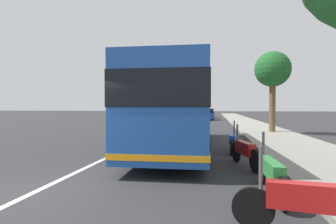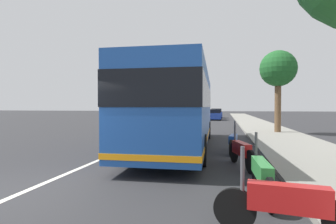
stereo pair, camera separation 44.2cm
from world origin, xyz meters
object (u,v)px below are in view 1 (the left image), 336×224
object	(u,v)px
coach_bus	(179,106)
car_behind_bus	(152,117)
motorcycle_by_tree	(233,141)
car_side_street	(207,115)
motorcycle_nearest_curb	(245,151)
car_ahead_same_lane	(208,113)
motorcycle_angled	(271,172)
motorcycle_far_end	(306,203)
car_oncoming	(177,113)
roadside_tree_mid_block	(273,71)

from	to	relation	value
coach_bus	car_behind_bus	bearing A→B (deg)	15.56
coach_bus	motorcycle_by_tree	distance (m)	2.86
coach_bus	car_behind_bus	world-z (taller)	coach_bus
motorcycle_by_tree	car_side_street	xyz separation A→B (m)	(26.65, 1.75, 0.25)
motorcycle_nearest_curb	car_ahead_same_lane	world-z (taller)	car_ahead_same_lane
coach_bus	motorcycle_angled	world-z (taller)	coach_bus
coach_bus	motorcycle_angled	xyz separation A→B (m)	(-6.03, -2.76, -1.42)
motorcycle_far_end	car_ahead_same_lane	bearing A→B (deg)	-79.10
car_oncoming	roadside_tree_mid_block	bearing A→B (deg)	22.70
coach_bus	car_side_street	distance (m)	25.91
motorcycle_angled	roadside_tree_mid_block	xyz separation A→B (m)	(13.40, -2.79, 3.87)
car_side_street	roadside_tree_mid_block	size ratio (longest dim) A/B	0.75
car_ahead_same_lane	car_oncoming	bearing A→B (deg)	74.63
car_oncoming	car_ahead_same_lane	world-z (taller)	car_ahead_same_lane
motorcycle_angled	car_side_street	bearing A→B (deg)	1.68
motorcycle_far_end	car_behind_bus	distance (m)	25.36
motorcycle_far_end	roadside_tree_mid_block	distance (m)	15.90
coach_bus	car_side_street	bearing A→B (deg)	-3.35
motorcycle_by_tree	car_behind_bus	xyz separation A→B (m)	(17.01, 7.50, 0.26)
car_side_street	car_oncoming	xyz separation A→B (m)	(7.99, 5.37, -0.01)
motorcycle_by_tree	car_behind_bus	distance (m)	18.59
motorcycle_far_end	motorcycle_nearest_curb	distance (m)	4.39
coach_bus	motorcycle_nearest_curb	distance (m)	4.49
motorcycle_angled	motorcycle_nearest_curb	xyz separation A→B (m)	(2.59, 0.25, 0.01)
motorcycle_angled	car_oncoming	size ratio (longest dim) A/B	0.56
motorcycle_by_tree	car_ahead_same_lane	bearing A→B (deg)	10.72
car_ahead_same_lane	car_behind_bus	bearing A→B (deg)	156.58
roadside_tree_mid_block	car_side_street	bearing A→B (deg)	14.97
car_side_street	motorcycle_far_end	bearing A→B (deg)	-176.82
motorcycle_nearest_curb	roadside_tree_mid_block	bearing A→B (deg)	-31.10
motorcycle_by_tree	roadside_tree_mid_block	xyz separation A→B (m)	(8.14, -3.20, 3.89)
car_ahead_same_lane	coach_bus	bearing A→B (deg)	174.70
car_oncoming	car_ahead_same_lane	distance (m)	5.50
motorcycle_by_tree	roadside_tree_mid_block	distance (m)	9.57
motorcycle_by_tree	car_oncoming	bearing A→B (deg)	19.40
motorcycle_by_tree	car_behind_bus	bearing A→B (deg)	31.57
motorcycle_angled	car_side_street	world-z (taller)	car_side_street
motorcycle_nearest_curb	car_ahead_same_lane	distance (m)	36.30
motorcycle_far_end	motorcycle_angled	world-z (taller)	motorcycle_far_end
motorcycle_far_end	car_side_street	distance (m)	33.77
coach_bus	car_ahead_same_lane	xyz separation A→B (m)	(32.80, -0.63, -1.15)
car_behind_bus	car_oncoming	bearing A→B (deg)	176.03
motorcycle_by_tree	car_ahead_same_lane	world-z (taller)	car_ahead_same_lane
car_side_street	motorcycle_nearest_curb	bearing A→B (deg)	-176.96
motorcycle_by_tree	car_behind_bus	size ratio (longest dim) A/B	0.45
car_ahead_same_lane	car_side_street	bearing A→B (deg)	175.57
car_oncoming	car_behind_bus	bearing A→B (deg)	0.20
motorcycle_nearest_curb	car_side_street	bearing A→B (deg)	-11.67
motorcycle_nearest_curb	roadside_tree_mid_block	xyz separation A→B (m)	(10.82, -3.04, 3.86)
coach_bus	motorcycle_far_end	xyz separation A→B (m)	(-7.82, -2.87, -1.41)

